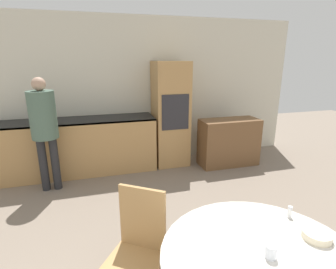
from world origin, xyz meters
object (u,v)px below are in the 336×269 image
sideboard (229,142)px  chair_far_left (138,244)px  oven_unit (170,114)px  cup (271,252)px  person_standing (44,123)px  bowl_near (317,235)px

sideboard → chair_far_left: bearing=-131.1°
sideboard → chair_far_left: 3.14m
sideboard → oven_unit: bearing=159.7°
sideboard → cup: (-1.37, -2.98, 0.37)m
oven_unit → cup: bearing=-96.3°
sideboard → chair_far_left: size_ratio=1.11×
oven_unit → person_standing: (-2.00, -0.53, 0.10)m
chair_far_left → person_standing: person_standing is taller
bowl_near → oven_unit: bearing=90.5°
oven_unit → cup: (-0.37, -3.34, -0.13)m
person_standing → bowl_near: bearing=-53.7°
person_standing → oven_unit: bearing=14.8°
sideboard → chair_far_left: chair_far_left is taller
chair_far_left → person_standing: 2.45m
chair_far_left → person_standing: bearing=148.3°
sideboard → cup: 3.29m
chair_far_left → cup: size_ratio=11.69×
oven_unit → person_standing: oven_unit is taller
chair_far_left → person_standing: (-0.94, 2.21, 0.49)m
chair_far_left → cup: chair_far_left is taller
cup → bowl_near: cup is taller
sideboard → chair_far_left: (-2.06, -2.36, 0.10)m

